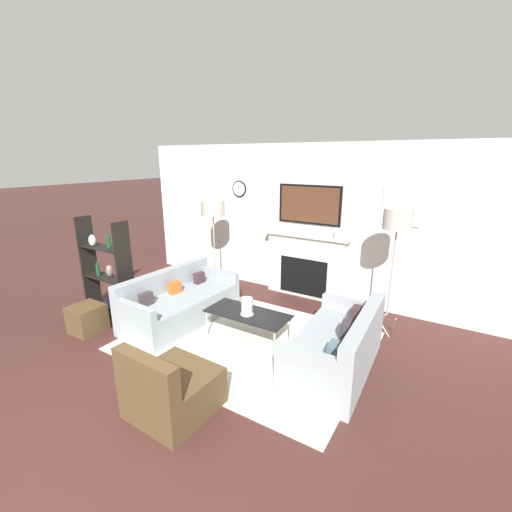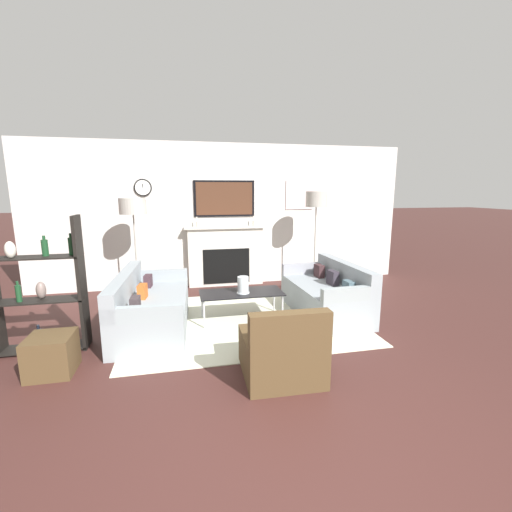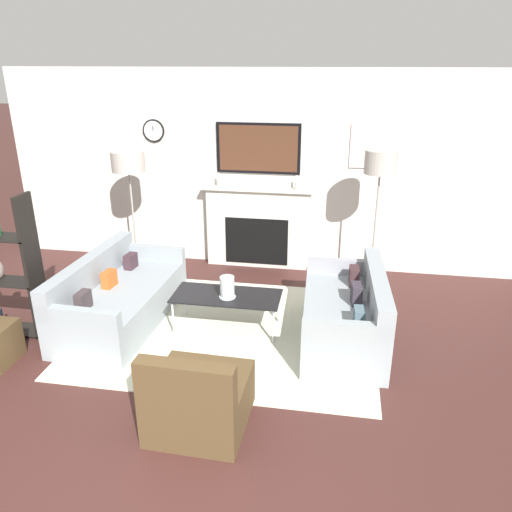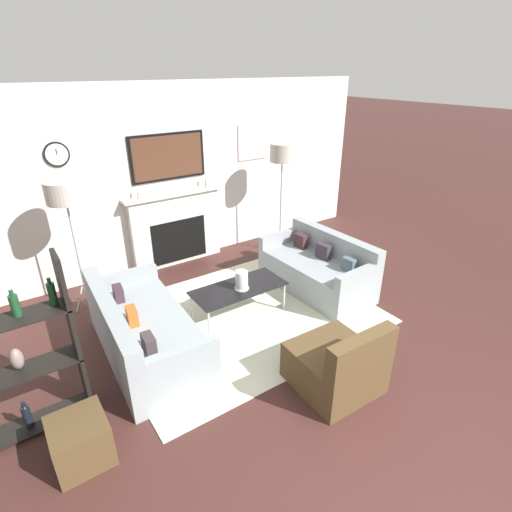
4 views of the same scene
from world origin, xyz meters
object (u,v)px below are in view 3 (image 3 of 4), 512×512
object	(u,v)px
hurricane_candle	(227,288)
couch_left	(118,299)
armchair	(198,400)
floor_lamp_left	(128,163)
couch_right	(347,316)
coffee_table	(227,297)
floor_lamp_right	(381,164)

from	to	relation	value
hurricane_candle	couch_left	bearing A→B (deg)	179.62
armchair	floor_lamp_left	xyz separation A→B (m)	(-1.67, 2.83, 1.30)
couch_right	floor_lamp_left	world-z (taller)	floor_lamp_left
coffee_table	hurricane_candle	bearing A→B (deg)	-67.03
couch_left	armchair	distance (m)	2.08
couch_left	hurricane_candle	size ratio (longest dim) A/B	7.93
floor_lamp_left	floor_lamp_right	distance (m)	3.14
coffee_table	floor_lamp_left	size ratio (longest dim) A/B	0.68
armchair	coffee_table	size ratio (longest dim) A/B	0.67
armchair	floor_lamp_right	distance (m)	3.48
couch_left	couch_right	bearing A→B (deg)	0.01
armchair	coffee_table	bearing A→B (deg)	94.57
armchair	hurricane_candle	size ratio (longest dim) A/B	3.33
hurricane_candle	floor_lamp_right	bearing A→B (deg)	39.11
couch_left	couch_right	size ratio (longest dim) A/B	1.15
couch_left	coffee_table	xyz separation A→B (m)	(1.25, 0.03, 0.11)
couch_right	floor_lamp_left	distance (m)	3.36
floor_lamp_left	floor_lamp_right	bearing A→B (deg)	-0.00
couch_right	floor_lamp_left	bearing A→B (deg)	155.84
couch_right	armchair	xyz separation A→B (m)	(-1.17, -1.56, -0.03)
hurricane_candle	floor_lamp_left	xyz separation A→B (m)	(-1.56, 1.28, 1.04)
couch_left	couch_right	world-z (taller)	couch_right
couch_right	armchair	world-z (taller)	couch_right
coffee_table	hurricane_candle	world-z (taller)	hurricane_candle
armchair	floor_lamp_left	bearing A→B (deg)	120.58
couch_right	coffee_table	world-z (taller)	couch_right
armchair	floor_lamp_right	xyz separation A→B (m)	(1.47, 2.83, 1.39)
hurricane_candle	armchair	bearing A→B (deg)	-85.98
coffee_table	floor_lamp_right	size ratio (longest dim) A/B	0.64
hurricane_candle	floor_lamp_right	xyz separation A→B (m)	(1.58, 1.28, 1.13)
couch_left	hurricane_candle	distance (m)	1.29
couch_right	hurricane_candle	xyz separation A→B (m)	(-1.28, -0.01, 0.23)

